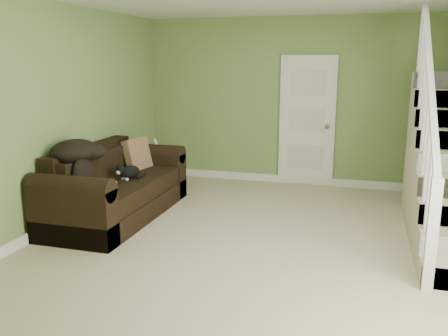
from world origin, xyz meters
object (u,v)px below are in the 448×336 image
Objects in this scene: sofa at (115,190)px; banana at (114,183)px; side_table at (153,171)px; cat at (129,172)px.

sofa is 0.36m from banana.
side_table is at bearing 94.22° from sofa.
cat is at bearing -77.85° from side_table.
side_table is (-0.10, 1.37, -0.06)m from sofa.
side_table is 1.68m from banana.
cat reaches higher than banana.
sofa is at bearing -85.78° from side_table.
sofa is at bearing -148.93° from cat.
side_table is 1.38m from cat.
side_table is 1.62× the size of cat.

